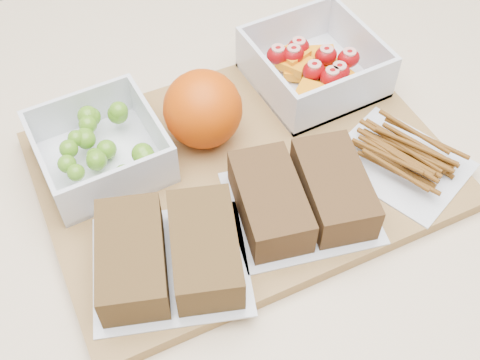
{
  "coord_description": "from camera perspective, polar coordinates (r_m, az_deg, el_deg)",
  "views": [
    {
      "loc": [
        -0.19,
        -0.35,
        1.41
      ],
      "look_at": [
        -0.01,
        -0.01,
        0.93
      ],
      "focal_mm": 45.0,
      "sensor_mm": 36.0,
      "label": 1
    }
  ],
  "objects": [
    {
      "name": "fruit_container",
      "position": [
        0.72,
        7.0,
        10.6
      ],
      "size": [
        0.14,
        0.14,
        0.06
      ],
      "color": "silver",
      "rests_on": "cutting_board"
    },
    {
      "name": "counter",
      "position": [
        1.04,
        0.24,
        -15.77
      ],
      "size": [
        1.2,
        0.9,
        0.9
      ],
      "primitive_type": "cube",
      "color": "beige",
      "rests_on": "ground"
    },
    {
      "name": "cutting_board",
      "position": [
        0.65,
        0.41,
        1.0
      ],
      "size": [
        0.43,
        0.32,
        0.02
      ],
      "primitive_type": "cube",
      "rotation": [
        0.0,
        0.0,
        -0.05
      ],
      "color": "olive",
      "rests_on": "counter"
    },
    {
      "name": "sandwich_bag_center",
      "position": [
        0.59,
        5.89,
        -1.45
      ],
      "size": [
        0.17,
        0.16,
        0.04
      ],
      "color": "silver",
      "rests_on": "cutting_board"
    },
    {
      "name": "grape_container",
      "position": [
        0.64,
        -12.96,
        3.0
      ],
      "size": [
        0.12,
        0.12,
        0.05
      ],
      "color": "silver",
      "rests_on": "cutting_board"
    },
    {
      "name": "sandwich_bag_left",
      "position": [
        0.56,
        -6.79,
        -6.95
      ],
      "size": [
        0.18,
        0.17,
        0.04
      ],
      "color": "silver",
      "rests_on": "cutting_board"
    },
    {
      "name": "orange",
      "position": [
        0.64,
        -3.55,
        6.72
      ],
      "size": [
        0.08,
        0.08,
        0.08
      ],
      "primitive_type": "sphere",
      "color": "#D14704",
      "rests_on": "cutting_board"
    },
    {
      "name": "pretzel_bag",
      "position": [
        0.65,
        15.13,
        2.3
      ],
      "size": [
        0.15,
        0.16,
        0.03
      ],
      "color": "silver",
      "rests_on": "cutting_board"
    }
  ]
}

